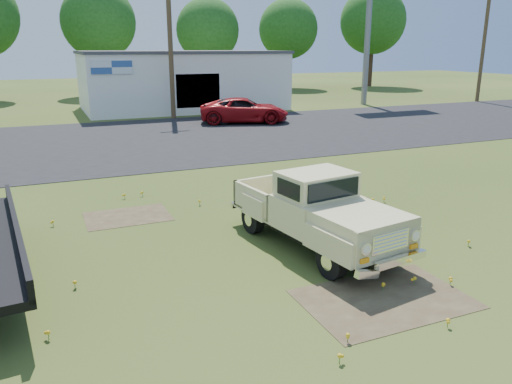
# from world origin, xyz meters

# --- Properties ---
(ground) EXTENTS (140.00, 140.00, 0.00)m
(ground) POSITION_xyz_m (0.00, 0.00, 0.00)
(ground) COLOR #324415
(ground) RESTS_ON ground
(asphalt_lot) EXTENTS (90.00, 14.00, 0.02)m
(asphalt_lot) POSITION_xyz_m (0.00, 15.00, 0.00)
(asphalt_lot) COLOR black
(asphalt_lot) RESTS_ON ground
(dirt_patch_a) EXTENTS (3.00, 2.00, 0.01)m
(dirt_patch_a) POSITION_xyz_m (1.50, -3.00, 0.00)
(dirt_patch_a) COLOR #443324
(dirt_patch_a) RESTS_ON ground
(dirt_patch_b) EXTENTS (2.20, 1.60, 0.01)m
(dirt_patch_b) POSITION_xyz_m (-2.00, 3.50, 0.00)
(dirt_patch_b) COLOR #443324
(dirt_patch_b) RESTS_ON ground
(commercial_building) EXTENTS (14.20, 8.20, 4.15)m
(commercial_building) POSITION_xyz_m (6.00, 26.99, 2.10)
(commercial_building) COLOR white
(commercial_building) RESTS_ON ground
(utility_pole_mid) EXTENTS (1.60, 0.30, 9.00)m
(utility_pole_mid) POSITION_xyz_m (4.00, 22.00, 4.60)
(utility_pole_mid) COLOR #4D3A23
(utility_pole_mid) RESTS_ON ground
(utility_pole_east) EXTENTS (1.60, 0.30, 9.00)m
(utility_pole_east) POSITION_xyz_m (30.00, 22.00, 4.60)
(utility_pole_east) COLOR #4D3A23
(utility_pole_east) RESTS_ON ground
(treeline_d) EXTENTS (6.72, 6.72, 10.00)m
(treeline_d) POSITION_xyz_m (2.00, 40.50, 6.62)
(treeline_d) COLOR #3B261B
(treeline_d) RESTS_ON ground
(treeline_e) EXTENTS (6.08, 6.08, 9.04)m
(treeline_e) POSITION_xyz_m (12.00, 39.00, 5.98)
(treeline_e) COLOR #3B261B
(treeline_e) RESTS_ON ground
(treeline_f) EXTENTS (6.40, 6.40, 9.52)m
(treeline_f) POSITION_xyz_m (22.00, 41.50, 6.30)
(treeline_f) COLOR #3B261B
(treeline_f) RESTS_ON ground
(treeline_g) EXTENTS (7.36, 7.36, 10.95)m
(treeline_g) POSITION_xyz_m (32.00, 40.00, 7.25)
(treeline_g) COLOR #3B261B
(treeline_g) RESTS_ON ground
(vintage_pickup_truck) EXTENTS (2.57, 5.07, 1.76)m
(vintage_pickup_truck) POSITION_xyz_m (1.59, -0.29, 0.88)
(vintage_pickup_truck) COLOR beige
(vintage_pickup_truck) RESTS_ON ground
(red_pickup) EXTENTS (5.79, 3.98, 1.47)m
(red_pickup) POSITION_xyz_m (7.44, 18.38, 0.74)
(red_pickup) COLOR maroon
(red_pickup) RESTS_ON ground
(dark_sedan) EXTENTS (4.71, 2.39, 1.54)m
(dark_sedan) POSITION_xyz_m (7.25, 18.51, 0.77)
(dark_sedan) COLOR black
(dark_sedan) RESTS_ON ground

